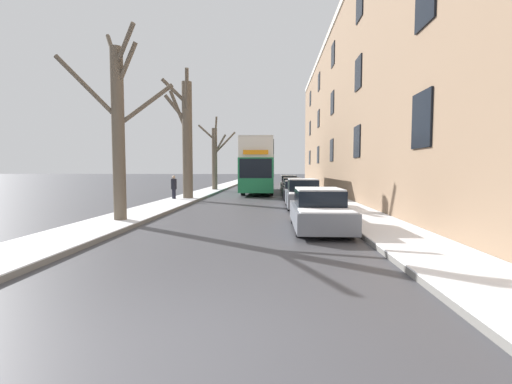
{
  "coord_description": "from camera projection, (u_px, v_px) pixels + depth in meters",
  "views": [
    {
      "loc": [
        1.12,
        -3.59,
        2.02
      ],
      "look_at": [
        -0.14,
        20.95,
        0.43
      ],
      "focal_mm": 24.0,
      "sensor_mm": 36.0,
      "label": 1
    }
  ],
  "objects": [
    {
      "name": "parked_car_2",
      "position": [
        296.0,
        191.0,
        23.28
      ],
      "size": [
        1.8,
        3.91,
        1.3
      ],
      "color": "black",
      "rests_on": "ground"
    },
    {
      "name": "pedestrian_left_sidewalk",
      "position": [
        174.0,
        187.0,
        22.02
      ],
      "size": [
        0.36,
        0.36,
        1.66
      ],
      "rotation": [
        0.0,
        0.0,
        5.42
      ],
      "color": "black",
      "rests_on": "ground"
    },
    {
      "name": "parked_car_4",
      "position": [
        289.0,
        183.0,
        34.18
      ],
      "size": [
        1.7,
        4.2,
        1.47
      ],
      "color": "silver",
      "rests_on": "ground"
    },
    {
      "name": "sidewalk_right",
      "position": [
        296.0,
        182.0,
        56.34
      ],
      "size": [
        2.17,
        130.0,
        0.16
      ],
      "color": "slate",
      "rests_on": "ground"
    },
    {
      "name": "bare_tree_left_1",
      "position": [
        186.0,
        136.0,
        22.32
      ],
      "size": [
        2.09,
        2.24,
        8.22
      ],
      "color": "brown",
      "rests_on": "ground"
    },
    {
      "name": "sidewalk_left",
      "position": [
        238.0,
        182.0,
        56.83
      ],
      "size": [
        2.17,
        130.0,
        0.16
      ],
      "color": "slate",
      "rests_on": "ground"
    },
    {
      "name": "ground_plane",
      "position": [
        171.0,
        354.0,
        3.77
      ],
      "size": [
        320.0,
        320.0,
        0.0
      ],
      "primitive_type": "plane",
      "color": "#424247"
    },
    {
      "name": "double_decker_bus",
      "position": [
        259.0,
        164.0,
        30.26
      ],
      "size": [
        2.62,
        11.6,
        4.51
      ],
      "color": "#1E7A47",
      "rests_on": "ground"
    },
    {
      "name": "bare_tree_left_0",
      "position": [
        118.0,
        126.0,
        12.62
      ],
      "size": [
        3.95,
        2.02,
        7.31
      ],
      "color": "brown",
      "rests_on": "ground"
    },
    {
      "name": "bare_tree_left_2",
      "position": [
        215.0,
        156.0,
        32.32
      ],
      "size": [
        3.47,
        2.25,
        6.83
      ],
      "color": "brown",
      "rests_on": "ground"
    },
    {
      "name": "parked_car_0",
      "position": [
        319.0,
        210.0,
        11.58
      ],
      "size": [
        1.76,
        4.31,
        1.4
      ],
      "color": "slate",
      "rests_on": "ground"
    },
    {
      "name": "terrace_facade_right",
      "position": [
        389.0,
        106.0,
        27.46
      ],
      "size": [
        9.1,
        48.4,
        14.29
      ],
      "color": "#8C7056",
      "rests_on": "ground"
    },
    {
      "name": "parked_car_3",
      "position": [
        292.0,
        187.0,
        28.34
      ],
      "size": [
        1.71,
        4.45,
        1.37
      ],
      "color": "black",
      "rests_on": "ground"
    },
    {
      "name": "parked_car_1",
      "position": [
        303.0,
        195.0,
        18.09
      ],
      "size": [
        1.73,
        4.46,
        1.55
      ],
      "color": "slate",
      "rests_on": "ground"
    }
  ]
}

